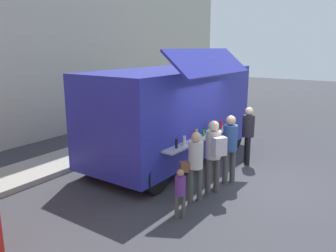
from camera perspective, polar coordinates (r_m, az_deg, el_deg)
The scene contains 9 objects.
ground_plane at distance 9.38m, azimuth 12.44°, elevation -8.91°, with size 60.00×60.00×0.00m, color #38383D.
curb_strip at distance 9.92m, azimuth -25.77°, elevation -8.25°, with size 28.00×1.60×0.15m, color #9E998E.
food_truck_main at distance 10.36m, azimuth 0.71°, elevation 2.46°, with size 5.99×3.30×3.43m.
trash_bin at distance 14.87m, azimuth 0.98°, elevation 1.65°, with size 0.60×0.60×1.00m, color #2C6539.
customer_front_ordering at distance 8.83m, azimuth 10.34°, elevation -2.86°, with size 0.37×0.37×1.79m.
customer_mid_with_backpack at distance 8.13m, azimuth 7.71°, elevation -3.97°, with size 0.51×0.58×1.79m.
customer_rear_waiting at distance 7.70m, azimuth 4.55°, elevation -5.86°, with size 0.48×0.46×1.64m.
customer_extra_browsing at distance 10.41m, azimuth 13.29°, elevation -0.72°, with size 0.35×0.35×1.74m.
child_near_queue at distance 7.05m, azimuth 2.05°, elevation -10.58°, with size 0.22×0.22×1.07m.
Camera 1 is at (-8.17, -3.01, 3.48)m, focal length 36.38 mm.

